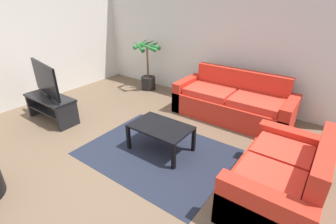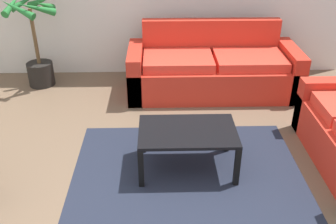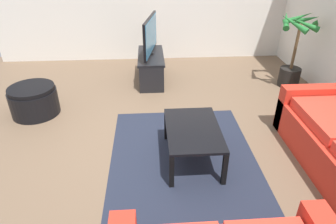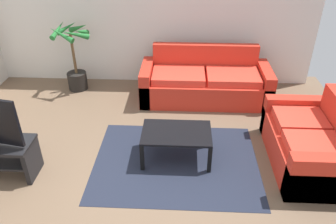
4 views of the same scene
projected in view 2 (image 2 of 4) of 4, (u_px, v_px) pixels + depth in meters
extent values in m
plane|color=brown|center=(130.00, 208.00, 3.28)|extent=(6.60, 6.60, 0.00)
cube|color=red|center=(212.00, 78.00, 5.16)|extent=(2.23, 0.90, 0.42)
cube|color=red|center=(211.00, 37.00, 5.27)|extent=(1.87, 0.16, 0.48)
cube|color=red|center=(136.00, 71.00, 5.09)|extent=(0.18, 0.90, 0.62)
cube|color=red|center=(289.00, 70.00, 5.14)|extent=(0.18, 0.90, 0.62)
cube|color=red|center=(178.00, 60.00, 4.98)|extent=(0.90, 0.66, 0.12)
cube|color=red|center=(250.00, 60.00, 5.00)|extent=(0.90, 0.66, 0.12)
cube|color=black|center=(188.00, 131.00, 3.59)|extent=(0.92, 0.60, 0.03)
cube|color=black|center=(141.00, 168.00, 3.44)|extent=(0.05, 0.05, 0.40)
cube|color=black|center=(237.00, 167.00, 3.46)|extent=(0.05, 0.05, 0.40)
cube|color=black|center=(143.00, 136.00, 3.92)|extent=(0.05, 0.05, 0.40)
cube|color=black|center=(227.00, 134.00, 3.94)|extent=(0.05, 0.05, 0.40)
cube|color=#1E2333|center=(187.00, 173.00, 3.70)|extent=(2.20, 1.70, 0.01)
cylinder|color=black|center=(41.00, 74.00, 5.40)|extent=(0.36, 0.36, 0.33)
cylinder|color=brown|center=(35.00, 37.00, 5.13)|extent=(0.05, 0.05, 0.75)
cone|color=#22722F|center=(45.00, 5.00, 4.90)|extent=(0.17, 0.45, 0.25)
cone|color=#22722F|center=(41.00, 1.00, 5.09)|extent=(0.43, 0.29, 0.25)
cone|color=#22722F|center=(24.00, 2.00, 5.06)|extent=(0.38, 0.31, 0.23)
cone|color=#22722F|center=(12.00, 4.00, 4.96)|extent=(0.19, 0.48, 0.26)
cone|color=#22722F|center=(18.00, 9.00, 4.73)|extent=(0.47, 0.25, 0.26)
cone|color=#22722F|center=(37.00, 8.00, 4.77)|extent=(0.44, 0.38, 0.27)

